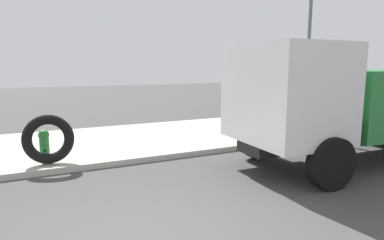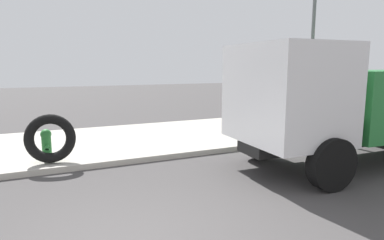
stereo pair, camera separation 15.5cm
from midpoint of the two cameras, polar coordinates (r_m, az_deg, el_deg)
sidewalk_curb at (r=10.94m, az=-20.21°, el=-4.18°), size 36.00×5.00×0.15m
fire_hydrant at (r=9.12m, az=-24.55°, el=-3.85°), size 0.26×0.60×0.79m
loose_tire at (r=8.80m, az=-23.98°, el=-3.03°), size 1.23×0.58×1.22m
dump_truck_green at (r=9.51m, az=26.14°, el=2.90°), size 7.09×3.01×3.00m
street_light_pole at (r=12.31m, az=19.17°, el=13.40°), size 0.12×0.12×6.71m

